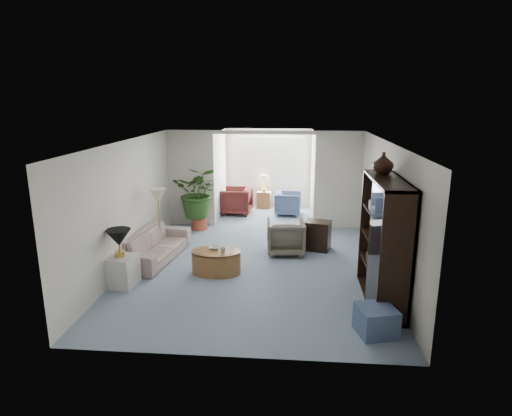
# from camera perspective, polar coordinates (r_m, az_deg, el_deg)

# --- Properties ---
(floor) EXTENTS (6.00, 6.00, 0.00)m
(floor) POSITION_cam_1_polar(r_m,az_deg,el_deg) (8.64, -0.33, -8.08)
(floor) COLOR #879CB2
(floor) RESTS_ON ground
(sunroom_floor) EXTENTS (2.60, 2.60, 0.00)m
(sunroom_floor) POSITION_cam_1_polar(r_m,az_deg,el_deg) (12.52, 1.33, -0.94)
(sunroom_floor) COLOR #879CB2
(sunroom_floor) RESTS_ON ground
(back_pier_left) EXTENTS (1.20, 0.12, 2.50)m
(back_pier_left) POSITION_cam_1_polar(r_m,az_deg,el_deg) (11.45, -8.53, 3.88)
(back_pier_left) COLOR silver
(back_pier_left) RESTS_ON ground
(back_pier_right) EXTENTS (1.20, 0.12, 2.50)m
(back_pier_right) POSITION_cam_1_polar(r_m,az_deg,el_deg) (11.21, 10.78, 3.56)
(back_pier_right) COLOR silver
(back_pier_right) RESTS_ON ground
(back_header) EXTENTS (2.60, 0.12, 0.10)m
(back_header) POSITION_cam_1_polar(r_m,az_deg,el_deg) (11.01, 1.05, 9.93)
(back_header) COLOR silver
(back_header) RESTS_ON back_pier_left
(window_pane) EXTENTS (2.20, 0.02, 1.50)m
(window_pane) POSITION_cam_1_polar(r_m,az_deg,el_deg) (13.29, 1.65, 6.12)
(window_pane) COLOR white
(window_blinds) EXTENTS (2.20, 0.02, 1.50)m
(window_blinds) POSITION_cam_1_polar(r_m,az_deg,el_deg) (13.26, 1.64, 6.10)
(window_blinds) COLOR white
(framed_picture) EXTENTS (0.04, 0.50, 0.40)m
(framed_picture) POSITION_cam_1_polar(r_m,az_deg,el_deg) (8.20, 16.98, 2.51)
(framed_picture) COLOR beige
(sofa) EXTENTS (1.07, 2.16, 0.60)m
(sofa) POSITION_cam_1_polar(r_m,az_deg,el_deg) (9.31, -13.12, -4.80)
(sofa) COLOR #B9AE9D
(sofa) RESTS_ON ground
(end_table) EXTENTS (0.57, 0.57, 0.56)m
(end_table) POSITION_cam_1_polar(r_m,az_deg,el_deg) (8.20, -17.31, -7.92)
(end_table) COLOR silver
(end_table) RESTS_ON ground
(table_lamp) EXTENTS (0.44, 0.44, 0.30)m
(table_lamp) POSITION_cam_1_polar(r_m,az_deg,el_deg) (7.99, -17.64, -3.74)
(table_lamp) COLOR black
(table_lamp) RESTS_ON end_table
(floor_lamp) EXTENTS (0.36, 0.36, 0.28)m
(floor_lamp) POSITION_cam_1_polar(r_m,az_deg,el_deg) (9.59, -12.79, 1.67)
(floor_lamp) COLOR #F0E9BF
(floor_lamp) RESTS_ON ground
(coffee_table) EXTENTS (1.03, 1.03, 0.45)m
(coffee_table) POSITION_cam_1_polar(r_m,az_deg,el_deg) (8.43, -5.26, -7.08)
(coffee_table) COLOR olive
(coffee_table) RESTS_ON ground
(coffee_bowl) EXTENTS (0.22, 0.22, 0.05)m
(coffee_bowl) POSITION_cam_1_polar(r_m,az_deg,el_deg) (8.44, -5.52, -5.24)
(coffee_bowl) COLOR beige
(coffee_bowl) RESTS_ON coffee_table
(coffee_cup) EXTENTS (0.12, 0.12, 0.10)m
(coffee_cup) POSITION_cam_1_polar(r_m,az_deg,el_deg) (8.21, -4.39, -5.58)
(coffee_cup) COLOR #B6B09F
(coffee_cup) RESTS_ON coffee_table
(wingback_chair) EXTENTS (0.85, 0.87, 0.74)m
(wingback_chair) POSITION_cam_1_polar(r_m,az_deg,el_deg) (9.41, 3.93, -3.82)
(wingback_chair) COLOR #676151
(wingback_chair) RESTS_ON ground
(side_table_dark) EXTENTS (0.64, 0.56, 0.65)m
(side_table_dark) POSITION_cam_1_polar(r_m,az_deg,el_deg) (9.72, 8.09, -3.58)
(side_table_dark) COLOR black
(side_table_dark) RESTS_ON ground
(entertainment_cabinet) EXTENTS (0.49, 1.85, 2.06)m
(entertainment_cabinet) POSITION_cam_1_polar(r_m,az_deg,el_deg) (7.33, 16.50, -4.26)
(entertainment_cabinet) COLOR black
(entertainment_cabinet) RESTS_ON ground
(cabinet_urn) EXTENTS (0.34, 0.34, 0.36)m
(cabinet_urn) POSITION_cam_1_polar(r_m,az_deg,el_deg) (7.54, 16.41, 5.72)
(cabinet_urn) COLOR black
(cabinet_urn) RESTS_ON entertainment_cabinet
(ottoman) EXTENTS (0.62, 0.62, 0.41)m
(ottoman) POSITION_cam_1_polar(r_m,az_deg,el_deg) (6.61, 15.52, -14.08)
(ottoman) COLOR #4A597F
(ottoman) RESTS_ON ground
(plant_pot) EXTENTS (0.40, 0.40, 0.32)m
(plant_pot) POSITION_cam_1_polar(r_m,az_deg,el_deg) (11.24, -7.47, -1.99)
(plant_pot) COLOR #AA4531
(plant_pot) RESTS_ON ground
(house_plant) EXTENTS (1.18, 1.03, 1.32)m
(house_plant) POSITION_cam_1_polar(r_m,az_deg,el_deg) (11.04, -7.61, 2.09)
(house_plant) COLOR #29501B
(house_plant) RESTS_ON plant_pot
(sunroom_chair_blue) EXTENTS (0.78, 0.76, 0.67)m
(sunroom_chair_blue) POSITION_cam_1_polar(r_m,az_deg,el_deg) (12.52, 4.26, 0.60)
(sunroom_chair_blue) COLOR #4A597F
(sunroom_chair_blue) RESTS_ON ground
(sunroom_chair_maroon) EXTENTS (0.90, 0.88, 0.77)m
(sunroom_chair_maroon) POSITION_cam_1_polar(r_m,az_deg,el_deg) (12.61, -2.57, 0.96)
(sunroom_chair_maroon) COLOR #5A1F1E
(sunroom_chair_maroon) RESTS_ON ground
(sunroom_table) EXTENTS (0.44, 0.35, 0.51)m
(sunroom_table) POSITION_cam_1_polar(r_m,az_deg,el_deg) (13.29, 1.06, 1.09)
(sunroom_table) COLOR olive
(sunroom_table) RESTS_ON ground
(shelf_clutter) EXTENTS (0.30, 1.09, 1.06)m
(shelf_clutter) POSITION_cam_1_polar(r_m,az_deg,el_deg) (7.21, 16.31, -4.06)
(shelf_clutter) COLOR #2B2725
(shelf_clutter) RESTS_ON entertainment_cabinet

